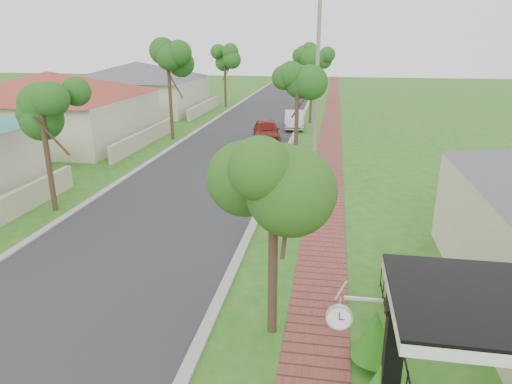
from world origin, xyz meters
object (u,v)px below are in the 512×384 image
Objects in this scene: parked_car_red at (266,131)px; parked_car_white at (294,120)px; near_tree at (274,177)px; station_clock at (341,316)px; porch_post at (390,376)px; utility_pole at (317,74)px.

parked_car_white is (1.40, 5.20, -0.07)m from parked_car_red.
station_clock is (1.48, -2.10, -1.85)m from near_tree.
parked_car_red is at bearing 101.58° from station_clock.
porch_post is at bearing -46.77° from near_tree.
parked_car_red is 21.21m from near_tree.
porch_post reaches higher than parked_car_red.
porch_post is at bearing -24.74° from station_clock.
parked_car_white is at bearing 104.33° from utility_pole.
parked_car_red is 0.90× the size of near_tree.
utility_pole is at bearing 93.84° from station_clock.
utility_pole is at bearing 89.69° from near_tree.
parked_car_red is (-5.55, 23.24, -0.38)m from porch_post.
porch_post is 0.53× the size of near_tree.
near_tree is 18.52m from utility_pole.
station_clock is at bearing -54.79° from near_tree.
near_tree is 4.43× the size of station_clock.
station_clock is (4.68, -22.84, 1.21)m from parked_car_red.
utility_pole is (1.90, -7.44, 3.98)m from parked_car_white.
utility_pole reaches higher than parked_car_red.
station_clock is (3.28, -28.04, 1.29)m from parked_car_white.
near_tree is (3.20, -20.74, 3.06)m from parked_car_red.
station_clock is (-0.87, 0.40, 0.83)m from porch_post.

